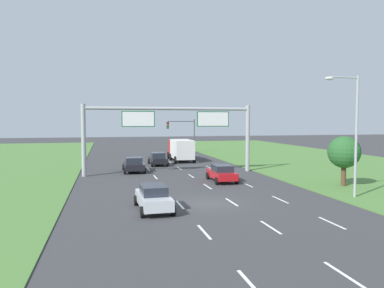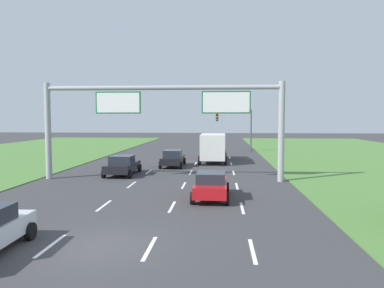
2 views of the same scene
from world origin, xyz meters
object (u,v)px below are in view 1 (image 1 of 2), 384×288
(box_truck, at_px, (181,149))
(car_lead_silver, at_px, (222,173))
(car_mid_lane, at_px, (134,165))
(traffic_light_mast, at_px, (183,130))
(sign_gantry, at_px, (172,125))
(roadside_tree_near, at_px, (344,152))
(car_near_red, at_px, (158,159))
(car_far_ahead, at_px, (153,197))
(street_lamp, at_px, (352,125))

(box_truck, bearing_deg, car_lead_silver, -88.99)
(car_mid_lane, relative_size, traffic_light_mast, 0.79)
(sign_gantry, xyz_separation_m, roadside_tree_near, (12.43, -10.56, -2.08))
(car_near_red, bearing_deg, car_far_ahead, -98.51)
(car_far_ahead, bearing_deg, street_lamp, -0.13)
(car_near_red, height_order, box_truck, box_truck)
(car_near_red, distance_m, street_lamp, 24.91)
(car_lead_silver, relative_size, box_truck, 0.58)
(traffic_light_mast, xyz_separation_m, street_lamp, (3.96, -38.32, 1.21))
(street_lamp, height_order, roadside_tree_near, street_lamp)
(box_truck, xyz_separation_m, street_lamp, (6.79, -26.26, 3.49))
(car_near_red, relative_size, street_lamp, 0.52)
(sign_gantry, bearing_deg, car_near_red, 92.81)
(sign_gantry, height_order, street_lamp, street_lamp)
(sign_gantry, bearing_deg, roadside_tree_near, -40.34)
(car_near_red, bearing_deg, sign_gantry, -87.14)
(car_mid_lane, relative_size, box_truck, 0.61)
(car_mid_lane, distance_m, car_far_ahead, 17.29)
(car_far_ahead, height_order, street_lamp, street_lamp)
(car_near_red, height_order, car_far_ahead, car_far_ahead)
(car_mid_lane, relative_size, roadside_tree_near, 1.07)
(car_mid_lane, bearing_deg, roadside_tree_near, -38.25)
(car_far_ahead, bearing_deg, car_lead_silver, 49.74)
(box_truck, height_order, traffic_light_mast, traffic_light_mast)
(car_lead_silver, distance_m, car_mid_lane, 10.82)
(car_far_ahead, bearing_deg, sign_gantry, 74.02)
(car_near_red, relative_size, car_mid_lane, 0.99)
(sign_gantry, bearing_deg, traffic_light_mast, 75.53)
(car_far_ahead, xyz_separation_m, box_truck, (7.05, 26.69, 0.80))
(sign_gantry, height_order, traffic_light_mast, sign_gantry)
(car_lead_silver, height_order, roadside_tree_near, roadside_tree_near)
(car_near_red, bearing_deg, car_lead_silver, -74.04)
(car_near_red, relative_size, roadside_tree_near, 1.06)
(car_near_red, relative_size, box_truck, 0.60)
(street_lamp, bearing_deg, traffic_light_mast, 95.90)
(car_lead_silver, bearing_deg, car_far_ahead, -127.18)
(car_lead_silver, xyz_separation_m, car_far_ahead, (-7.25, -9.17, 0.02))
(box_truck, bearing_deg, car_far_ahead, -104.44)
(car_mid_lane, distance_m, street_lamp, 22.17)
(car_mid_lane, xyz_separation_m, sign_gantry, (3.68, -2.20, 4.14))
(car_mid_lane, distance_m, sign_gantry, 5.96)
(car_far_ahead, height_order, box_truck, box_truck)
(car_near_red, relative_size, car_far_ahead, 1.02)
(car_mid_lane, relative_size, sign_gantry, 0.26)
(car_near_red, bearing_deg, street_lamp, -64.78)
(traffic_light_mast, relative_size, roadside_tree_near, 1.35)
(car_far_ahead, xyz_separation_m, street_lamp, (13.84, 0.43, 4.29))
(box_truck, distance_m, traffic_light_mast, 12.60)
(car_mid_lane, distance_m, traffic_light_mast, 23.79)
(roadside_tree_near, bearing_deg, car_far_ahead, -164.38)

